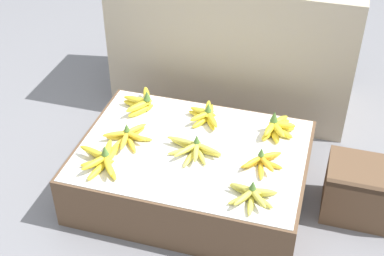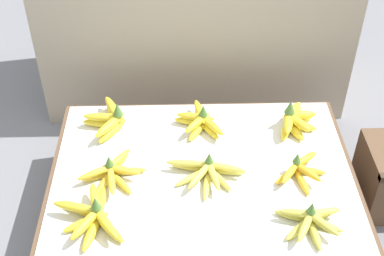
{
  "view_description": "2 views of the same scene",
  "coord_description": "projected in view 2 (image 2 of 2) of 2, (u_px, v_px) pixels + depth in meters",
  "views": [
    {
      "loc": [
        0.5,
        -1.73,
        1.72
      ],
      "look_at": [
        -0.03,
        0.1,
        0.29
      ],
      "focal_mm": 50.0,
      "sensor_mm": 36.0,
      "label": 1
    },
    {
      "loc": [
        -0.07,
        -1.23,
        1.49
      ],
      "look_at": [
        -0.03,
        0.09,
        0.36
      ],
      "focal_mm": 50.0,
      "sensor_mm": 36.0,
      "label": 2
    }
  ],
  "objects": [
    {
      "name": "ground_plane",
      "position": [
        202.0,
        221.0,
        1.91
      ],
      "size": [
        10.0,
        10.0,
        0.0
      ],
      "primitive_type": "plane",
      "color": "slate"
    },
    {
      "name": "back_vendor_table",
      "position": [
        196.0,
        13.0,
        2.3
      ],
      "size": [
        1.27,
        0.55,
        0.75
      ],
      "color": "tan",
      "rests_on": "ground_plane"
    },
    {
      "name": "banana_bunch_back_left",
      "position": [
        110.0,
        119.0,
        1.89
      ],
      "size": [
        0.17,
        0.24,
        0.11
      ],
      "color": "yellow",
      "rests_on": "display_platform"
    },
    {
      "name": "display_platform",
      "position": [
        202.0,
        197.0,
        1.83
      ],
      "size": [
        1.0,
        0.72,
        0.25
      ],
      "color": "brown",
      "rests_on": "ground_plane"
    },
    {
      "name": "banana_bunch_middle_midleft",
      "position": [
        207.0,
        172.0,
        1.71
      ],
      "size": [
        0.26,
        0.17,
        0.08
      ],
      "color": "#DBCC4C",
      "rests_on": "display_platform"
    },
    {
      "name": "banana_bunch_back_midright",
      "position": [
        294.0,
        120.0,
        1.89
      ],
      "size": [
        0.15,
        0.2,
        0.11
      ],
      "color": "yellow",
      "rests_on": "display_platform"
    },
    {
      "name": "banana_bunch_back_midleft",
      "position": [
        201.0,
        121.0,
        1.89
      ],
      "size": [
        0.18,
        0.21,
        0.1
      ],
      "color": "yellow",
      "rests_on": "display_platform"
    },
    {
      "name": "banana_bunch_front_left",
      "position": [
        92.0,
        215.0,
        1.56
      ],
      "size": [
        0.23,
        0.25,
        0.1
      ],
      "color": "yellow",
      "rests_on": "display_platform"
    },
    {
      "name": "banana_bunch_front_midright",
      "position": [
        311.0,
        221.0,
        1.55
      ],
      "size": [
        0.2,
        0.17,
        0.09
      ],
      "color": "gold",
      "rests_on": "display_platform"
    },
    {
      "name": "banana_bunch_middle_midright",
      "position": [
        300.0,
        170.0,
        1.71
      ],
      "size": [
        0.18,
        0.2,
        0.08
      ],
      "color": "gold",
      "rests_on": "display_platform"
    },
    {
      "name": "banana_bunch_middle_left",
      "position": [
        113.0,
        172.0,
        1.7
      ],
      "size": [
        0.22,
        0.21,
        0.08
      ],
      "color": "gold",
      "rests_on": "display_platform"
    }
  ]
}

